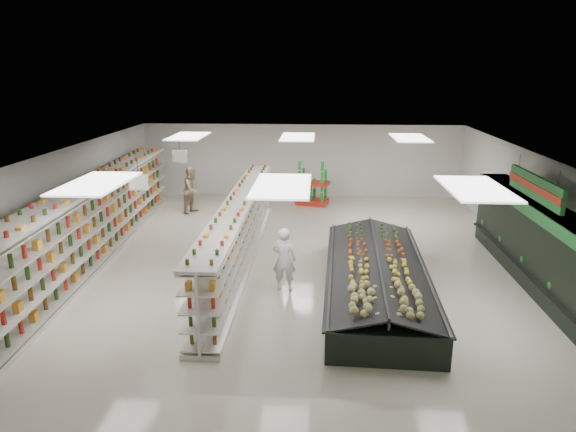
# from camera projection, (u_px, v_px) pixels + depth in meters

# --- Properties ---
(floor) EXTENTS (16.00, 16.00, 0.00)m
(floor) POSITION_uv_depth(u_px,v_px,m) (292.00, 259.00, 15.50)
(floor) COLOR beige
(floor) RESTS_ON ground
(ceiling) EXTENTS (14.00, 16.00, 0.02)m
(ceiling) POSITION_uv_depth(u_px,v_px,m) (292.00, 154.00, 14.61)
(ceiling) COLOR white
(ceiling) RESTS_ON wall_back
(wall_back) EXTENTS (14.00, 0.02, 3.20)m
(wall_back) POSITION_uv_depth(u_px,v_px,m) (301.00, 161.00, 22.73)
(wall_back) COLOR silver
(wall_back) RESTS_ON floor
(wall_front) EXTENTS (14.00, 0.02, 3.20)m
(wall_front) POSITION_uv_depth(u_px,v_px,m) (262.00, 352.00, 7.38)
(wall_front) COLOR silver
(wall_front) RESTS_ON floor
(wall_left) EXTENTS (0.02, 16.00, 3.20)m
(wall_left) POSITION_uv_depth(u_px,v_px,m) (60.00, 204.00, 15.46)
(wall_left) COLOR silver
(wall_left) RESTS_ON floor
(wall_right) EXTENTS (0.02, 16.00, 3.20)m
(wall_right) POSITION_uv_depth(u_px,v_px,m) (536.00, 212.00, 14.65)
(wall_right) COLOR silver
(wall_right) RESTS_ON floor
(produce_wall_case) EXTENTS (0.93, 8.00, 2.20)m
(produce_wall_case) POSITION_uv_depth(u_px,v_px,m) (539.00, 240.00, 13.34)
(produce_wall_case) COLOR black
(produce_wall_case) RESTS_ON floor
(aisle_sign_near) EXTENTS (0.52, 0.06, 0.75)m
(aisle_sign_near) POSITION_uv_depth(u_px,v_px,m) (139.00, 182.00, 13.04)
(aisle_sign_near) COLOR white
(aisle_sign_near) RESTS_ON ceiling
(aisle_sign_far) EXTENTS (0.52, 0.06, 0.75)m
(aisle_sign_far) POSITION_uv_depth(u_px,v_px,m) (180.00, 156.00, 16.87)
(aisle_sign_far) COLOR white
(aisle_sign_far) RESTS_ON ceiling
(hortifruti_banner) EXTENTS (0.12, 3.20, 0.95)m
(hortifruti_banner) POSITION_uv_depth(u_px,v_px,m) (535.00, 187.00, 12.96)
(hortifruti_banner) COLOR #1D6D2C
(hortifruti_banner) RESTS_ON ceiling
(gondola_left) EXTENTS (1.67, 13.42, 2.32)m
(gondola_left) POSITION_uv_depth(u_px,v_px,m) (96.00, 223.00, 15.44)
(gondola_left) COLOR silver
(gondola_left) RESTS_ON floor
(gondola_center) EXTENTS (0.84, 10.90, 1.89)m
(gondola_center) POSITION_uv_depth(u_px,v_px,m) (240.00, 234.00, 15.05)
(gondola_center) COLOR silver
(gondola_center) RESTS_ON floor
(produce_island) EXTENTS (2.81, 7.05, 1.04)m
(produce_island) POSITION_uv_depth(u_px,v_px,m) (376.00, 276.00, 13.01)
(produce_island) COLOR black
(produce_island) RESTS_ON floor
(soda_endcap) EXTENTS (1.52, 1.20, 1.72)m
(soda_endcap) POSITION_uv_depth(u_px,v_px,m) (313.00, 185.00, 21.53)
(soda_endcap) COLOR red
(soda_endcap) RESTS_ON floor
(shopper_main) EXTENTS (0.67, 0.49, 1.69)m
(shopper_main) POSITION_uv_depth(u_px,v_px,m) (284.00, 259.00, 13.11)
(shopper_main) COLOR silver
(shopper_main) RESTS_ON floor
(shopper_background) EXTENTS (0.87, 1.05, 1.86)m
(shopper_background) POSITION_uv_depth(u_px,v_px,m) (192.00, 190.00, 20.24)
(shopper_background) COLOR tan
(shopper_background) RESTS_ON floor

